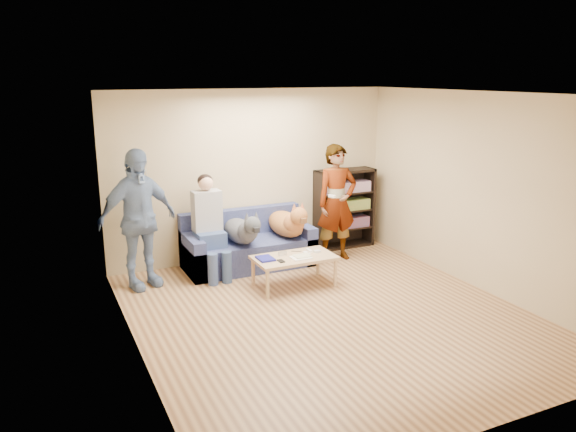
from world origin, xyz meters
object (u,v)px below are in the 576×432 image
sofa (248,248)px  person_seated (209,222)px  person_standing_right (337,203)px  dog_tan (288,223)px  camera_silver (282,253)px  coffee_table (294,260)px  dog_gray (242,230)px  person_standing_left (138,219)px  notebook_blue (265,258)px  bookshelf (344,207)px

sofa → person_seated: bearing=-168.4°
person_standing_right → dog_tan: (-0.77, 0.11, -0.26)m
person_standing_right → camera_silver: size_ratio=16.27×
person_seated → coffee_table: (0.89, -0.92, -0.40)m
camera_silver → dog_gray: bearing=113.9°
person_standing_right → person_standing_left: person_standing_left is taller
dog_gray → dog_tan: (0.75, 0.05, 0.01)m
dog_gray → coffee_table: 0.96m
notebook_blue → person_standing_left: bearing=151.3°
person_standing_right → camera_silver: bearing=-150.5°
camera_silver → notebook_blue: bearing=-166.0°
camera_silver → bookshelf: size_ratio=0.08×
sofa → notebook_blue: bearing=-97.3°
person_standing_right → person_seated: bearing=176.9°
sofa → bookshelf: 1.86m
dog_gray → person_seated: bearing=167.9°
person_standing_left → camera_silver: person_standing_left is taller
dog_tan → person_standing_left: bearing=-179.8°
notebook_blue → sofa: size_ratio=0.14×
sofa → coffee_table: size_ratio=1.73×
bookshelf → sofa: bearing=-172.6°
person_standing_left → person_seated: (0.99, 0.06, -0.17)m
notebook_blue → camera_silver: size_ratio=2.36×
camera_silver → coffee_table: 0.18m
sofa → dog_tan: bearing=-16.6°
notebook_blue → bookshelf: bookshelf is taller
dog_gray → dog_tan: bearing=3.7°
person_seated → camera_silver: bearing=-46.2°
dog_tan → camera_silver: bearing=-120.3°
notebook_blue → dog_tan: (0.72, 0.82, 0.21)m
dog_tan → coffee_table: bearing=-110.1°
notebook_blue → bookshelf: 2.30m
camera_silver → bookshelf: (1.65, 1.16, 0.23)m
person_standing_left → bookshelf: size_ratio=1.45×
person_seated → dog_gray: 0.49m
person_standing_right → person_standing_left: size_ratio=0.95×
person_seated → person_standing_left: bearing=-176.7°
sofa → camera_silver: bearing=-80.7°
notebook_blue → person_seated: person_seated is taller
dog_gray → dog_tan: 0.75m
person_standing_left → notebook_blue: (1.48, -0.81, -0.51)m
person_standing_left → person_seated: person_standing_left is taller
sofa → dog_tan: dog_tan is taller
person_seated → dog_tan: person_seated is taller
person_standing_left → dog_tan: (2.20, 0.01, -0.30)m
notebook_blue → dog_tan: size_ratio=0.22×
camera_silver → bookshelf: bookshelf is taller
dog_gray → bookshelf: (1.96, 0.46, 0.05)m
notebook_blue → camera_silver: bearing=14.0°
coffee_table → sofa: bearing=104.5°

